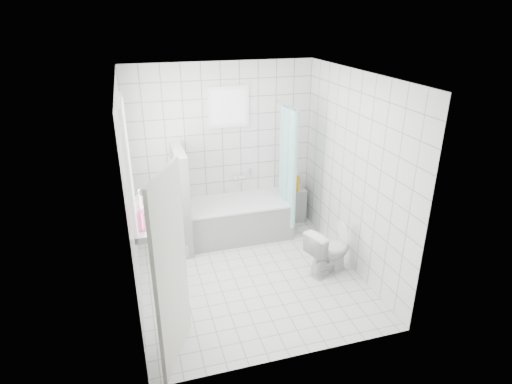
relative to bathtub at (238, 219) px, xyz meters
name	(u,v)px	position (x,y,z in m)	size (l,w,h in m)	color
ground	(250,276)	(-0.13, -1.12, -0.29)	(3.00, 3.00, 0.00)	white
ceiling	(249,75)	(-0.13, -1.12, 2.31)	(3.00, 3.00, 0.00)	white
wall_back	(223,150)	(-0.13, 0.38, 1.01)	(2.80, 0.02, 2.60)	white
wall_front	(295,246)	(-0.13, -2.62, 1.01)	(2.80, 0.02, 2.60)	white
wall_left	(130,199)	(-1.53, -1.12, 1.01)	(0.02, 3.00, 2.60)	white
wall_right	(354,174)	(1.27, -1.12, 1.01)	(0.02, 3.00, 2.60)	white
window_left	(130,165)	(-1.49, -0.82, 1.31)	(0.01, 0.90, 1.40)	white
window_back	(229,107)	(-0.03, 0.33, 1.66)	(0.50, 0.01, 0.50)	white
window_sill	(141,221)	(-1.44, -0.82, 0.57)	(0.18, 1.02, 0.08)	white
door	(171,271)	(-1.21, -2.24, 0.71)	(0.04, 0.80, 2.00)	silver
bathtub	(238,219)	(0.00, 0.00, 0.00)	(1.56, 0.77, 0.58)	white
partition_wall	(182,199)	(-0.85, -0.05, 0.46)	(0.15, 0.85, 1.50)	white
tiled_ledge	(293,205)	(0.99, 0.25, -0.02)	(0.40, 0.24, 0.55)	white
toilet	(329,251)	(0.90, -1.31, 0.03)	(0.36, 0.63, 0.64)	white
curtain_rod	(286,106)	(0.72, -0.02, 1.71)	(0.02, 0.02, 0.80)	silver
shower_curtain	(287,168)	(0.72, -0.16, 0.81)	(0.14, 0.48, 1.78)	#42C2BE
tub_faucet	(239,177)	(0.10, 0.33, 0.56)	(0.18, 0.06, 0.06)	silver
sill_bottles	(140,209)	(-1.43, -0.86, 0.76)	(0.16, 0.70, 0.31)	silver
ledge_bottles	(295,184)	(1.01, 0.23, 0.38)	(0.19, 0.19, 0.27)	#1627B3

